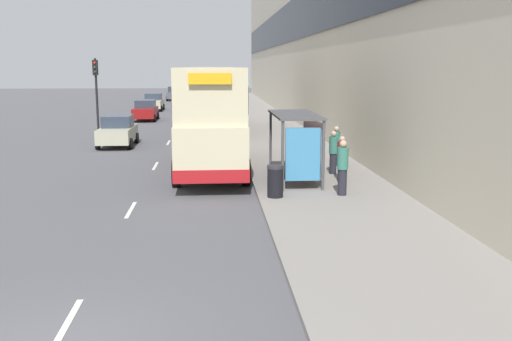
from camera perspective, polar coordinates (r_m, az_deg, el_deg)
name	(u,v)px	position (r m, az deg, el deg)	size (l,w,h in m)	color
pavement	(260,119)	(47.15, 0.42, 5.16)	(5.00, 93.00, 0.14)	gray
terrace_facade	(310,10)	(47.68, 5.40, 15.68)	(3.10, 93.00, 17.62)	beige
lane_mark_0	(67,323)	(10.60, -18.36, -14.30)	(0.12, 2.00, 0.01)	silver
lane_mark_1	(131,210)	(17.94, -12.41, -3.86)	(0.12, 2.00, 0.01)	silver
lane_mark_2	(155,166)	(25.61, -10.02, 0.46)	(0.12, 2.00, 0.01)	silver
lane_mark_3	(169,143)	(33.38, -8.74, 2.78)	(0.12, 2.00, 0.01)	silver
lane_mark_4	(177,128)	(41.19, -7.94, 4.22)	(0.12, 2.00, 0.01)	silver
lane_mark_5	(182,118)	(49.03, -7.40, 5.20)	(0.12, 2.00, 0.01)	silver
lane_mark_6	(186,111)	(56.87, -7.00, 5.91)	(0.12, 2.00, 0.01)	silver
lane_mark_7	(189,106)	(64.73, -6.70, 6.45)	(0.12, 2.00, 0.01)	silver
bus_shelter	(301,135)	(21.02, 4.50, 3.60)	(1.60, 4.20, 2.48)	#4C4C51
double_decker_bus_near	(211,117)	(23.80, -4.55, 5.37)	(2.85, 10.14, 4.30)	beige
double_decker_bus_ahead	(212,98)	(38.29, -4.38, 7.25)	(2.85, 10.37, 4.30)	beige
car_0	(153,102)	(58.20, -10.22, 6.75)	(1.95, 4.26, 1.71)	#B7B799
car_1	(118,131)	(32.37, -13.66, 3.85)	(1.92, 4.04, 1.68)	#B7B799
car_2	(145,110)	(47.48, -11.00, 5.93)	(1.94, 4.13, 1.66)	maroon
car_3	(174,94)	(75.47, -8.16, 7.62)	(1.97, 4.34, 1.79)	#4C5156
pedestrian_at_shelter	(343,167)	(18.95, 8.66, 0.33)	(0.36, 0.36, 1.83)	#23232D
pedestrian_1	(342,158)	(21.25, 8.57, 1.22)	(0.33, 0.33, 1.69)	#23232D
pedestrian_2	(336,145)	(24.68, 8.01, 2.49)	(0.34, 0.34, 1.69)	#23232D
pedestrian_3	(333,152)	(22.73, 7.74, 1.85)	(0.34, 0.34, 1.71)	#23232D
litter_bin	(275,181)	(18.53, 1.94, -1.06)	(0.55, 0.55, 1.05)	black
traffic_light_far_kerb	(96,85)	(35.97, -15.70, 8.24)	(0.30, 0.32, 4.83)	black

